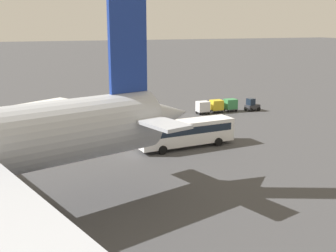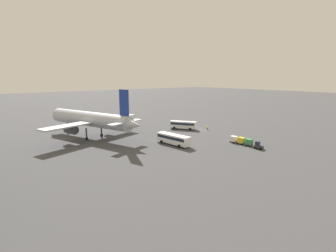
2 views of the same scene
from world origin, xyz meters
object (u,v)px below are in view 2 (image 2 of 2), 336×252
Objects in this scene: shuttle_bus_far at (173,139)px; baggage_tug at (258,146)px; worker_person at (208,128)px; cargo_cart_white at (234,139)px; cargo_cart_green at (249,142)px; airplane at (91,119)px; cargo_cart_yellow at (241,140)px; shuttle_bus_near at (183,124)px.

baggage_tug is at bearing -145.83° from shuttle_bus_far.
cargo_cart_white reaches higher than worker_person.
baggage_tug is 3.72m from cargo_cart_green.
airplane is at bearing 43.07° from cargo_cart_white.
shuttle_bus_far is 24.52m from baggage_tug.
airplane is 46.78m from cargo_cart_white.
cargo_cart_yellow is at bearing -156.34° from airplane.
shuttle_bus_near is 23.85m from shuttle_bus_far.
cargo_cart_yellow is at bearing -133.02° from shuttle_bus_far.
shuttle_bus_near reaches higher than shuttle_bus_far.
baggage_tug is (-18.69, -15.83, -0.95)m from shuttle_bus_far.
airplane reaches higher than baggage_tug.
shuttle_bus_near reaches higher than cargo_cart_white.
shuttle_bus_near is at bearing -55.05° from shuttle_bus_far.
cargo_cart_yellow is at bearing -172.88° from cargo_cart_white.
shuttle_bus_far is at bearing 47.76° from cargo_cart_green.
cargo_cart_white is at bearing -127.29° from shuttle_bus_far.
cargo_cart_green is (-23.55, 7.62, 0.32)m from worker_person.
baggage_tug is at bearing 162.90° from worker_person.
shuttle_bus_near reaches higher than baggage_tug.
shuttle_bus_near is 9.54m from worker_person.
airplane is at bearing 26.22° from baggage_tug.
shuttle_bus_near is 28.14m from cargo_cart_yellow.
cargo_cart_green is (-15.06, -16.58, -0.70)m from shuttle_bus_far.
shuttle_bus_far is 5.89× the size of cargo_cart_green.
shuttle_bus_far reaches higher than worker_person.
cargo_cart_green is at bearing -138.33° from shuttle_bus_far.
worker_person is 0.84× the size of cargo_cart_green.
baggage_tug reaches higher than cargo_cart_white.
airplane is 20.64× the size of cargo_cart_green.
airplane is 24.43× the size of worker_person.
shuttle_bus_near is (-8.50, -33.53, -4.32)m from airplane.
cargo_cart_white is at bearing 3.91° from cargo_cart_green.
shuttle_bus_far is 18.98m from cargo_cart_white.
cargo_cart_green is 1.00× the size of cargo_cart_white.
baggage_tug is 1.26× the size of cargo_cart_white.
shuttle_bus_far is at bearing 53.07° from cargo_cart_yellow.
worker_person is (27.18, -8.36, -0.07)m from baggage_tug.
baggage_tug reaches higher than cargo_cart_yellow.
airplane is 50.94m from cargo_cart_green.
shuttle_bus_far is 22.41m from cargo_cart_green.
cargo_cart_green and cargo_cart_white have the same top height.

